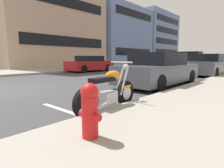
% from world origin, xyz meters
% --- Properties ---
extents(ground_plane, '(260.00, 260.00, 0.00)m').
position_xyz_m(ground_plane, '(0.00, 0.00, 0.00)').
color(ground_plane, '#3D3D3F').
extents(sidewalk_far_curb, '(120.00, 5.00, 0.14)m').
position_xyz_m(sidewalk_far_curb, '(12.00, 7.45, 0.07)').
color(sidewalk_far_curb, gray).
rests_on(sidewalk_far_curb, ground).
extents(parking_stall_stripe, '(0.12, 2.20, 0.01)m').
position_xyz_m(parking_stall_stripe, '(0.00, -4.35, 0.00)').
color(parking_stall_stripe, silver).
rests_on(parking_stall_stripe, ground).
extents(parked_motorcycle, '(1.99, 0.62, 1.11)m').
position_xyz_m(parked_motorcycle, '(0.70, -4.88, 0.42)').
color(parked_motorcycle, black).
rests_on(parked_motorcycle, ground).
extents(parked_car_far_down_curb, '(4.59, 1.89, 1.41)m').
position_xyz_m(parked_car_far_down_curb, '(5.03, -3.88, 0.66)').
color(parked_car_far_down_curb, '#4C515B').
rests_on(parked_car_far_down_curb, ground).
extents(parked_car_behind_motorcycle, '(4.06, 1.98, 1.43)m').
position_xyz_m(parked_car_behind_motorcycle, '(11.10, -4.23, 0.67)').
color(parked_car_behind_motorcycle, '#4C515B').
rests_on(parked_car_behind_motorcycle, ground).
extents(parked_car_mid_block, '(4.59, 2.14, 1.35)m').
position_xyz_m(parked_car_mid_block, '(16.77, -4.02, 0.65)').
color(parked_car_mid_block, gray).
rests_on(parked_car_mid_block, ground).
extents(crossing_truck, '(2.22, 5.04, 2.06)m').
position_xyz_m(crossing_truck, '(26.03, 2.28, 1.06)').
color(crossing_truck, '#141947').
rests_on(crossing_truck, ground).
extents(car_opposite_curb, '(4.13, 1.86, 1.34)m').
position_xyz_m(car_opposite_curb, '(8.25, 4.30, 0.63)').
color(car_opposite_curb, '#AD1919').
rests_on(car_opposite_curb, ground).
extents(fire_hydrant, '(0.24, 0.36, 0.74)m').
position_xyz_m(fire_hydrant, '(-0.75, -5.88, 0.53)').
color(fire_hydrant, red).
rests_on(fire_hydrant, sidewalk_near_curb).
extents(townhouse_corner_block, '(12.37, 8.79, 13.37)m').
position_xyz_m(townhouse_corner_block, '(9.88, 14.10, 6.68)').
color(townhouse_corner_block, tan).
rests_on(townhouse_corner_block, ground).
extents(townhouse_far_uphill, '(11.39, 11.76, 9.50)m').
position_xyz_m(townhouse_far_uphill, '(22.82, 15.59, 4.75)').
color(townhouse_far_uphill, '#6B84B2').
rests_on(townhouse_far_uphill, ground).
extents(townhouse_near_left, '(11.64, 9.49, 10.54)m').
position_xyz_m(townhouse_near_left, '(34.76, 14.45, 5.27)').
color(townhouse_near_left, '#6B84B2').
rests_on(townhouse_near_left, ground).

